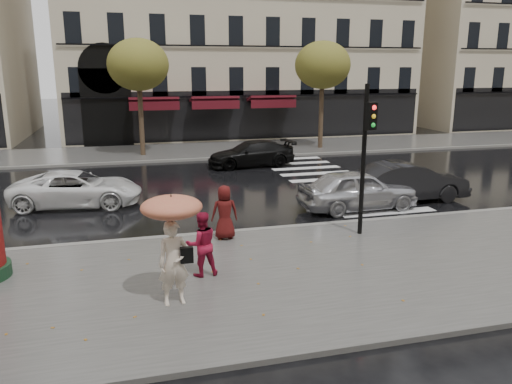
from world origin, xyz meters
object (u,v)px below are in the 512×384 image
object	(u,v)px
woman_umbrella	(173,232)
woman_red	(202,244)
car_silver	(358,190)
car_white	(77,189)
traffic_light	(366,146)
car_black	(251,154)
man_burgundy	(225,212)
car_darkgrey	(408,182)

from	to	relation	value
woman_umbrella	woman_red	world-z (taller)	woman_umbrella
car_silver	car_white	world-z (taller)	car_silver
car_silver	traffic_light	bearing A→B (deg)	154.00
woman_red	car_black	distance (m)	14.54
woman_umbrella	car_black	world-z (taller)	woman_umbrella
traffic_light	car_black	distance (m)	12.13
traffic_light	man_burgundy	bearing A→B (deg)	170.45
car_darkgrey	car_black	size ratio (longest dim) A/B	1.01
car_white	man_burgundy	bearing A→B (deg)	-132.81
car_silver	car_black	bearing A→B (deg)	8.45
man_burgundy	woman_umbrella	bearing A→B (deg)	66.36
traffic_light	car_silver	bearing A→B (deg)	66.42
woman_umbrella	car_darkgrey	world-z (taller)	woman_umbrella
man_burgundy	car_silver	bearing A→B (deg)	-155.23
traffic_light	car_silver	xyz separation A→B (m)	(1.28, 2.94, -2.08)
man_burgundy	car_white	xyz separation A→B (m)	(-4.53, 5.34, -0.27)
car_darkgrey	car_white	size ratio (longest dim) A/B	0.98
car_silver	car_white	bearing A→B (deg)	70.27
car_white	traffic_light	bearing A→B (deg)	-118.13
woman_umbrella	man_burgundy	distance (m)	4.35
woman_red	car_white	bearing A→B (deg)	-72.23
woman_red	car_darkgrey	world-z (taller)	woman_red
woman_red	car_darkgrey	size ratio (longest dim) A/B	0.35
woman_umbrella	car_silver	xyz separation A→B (m)	(7.20, 6.11, -0.99)
car_darkgrey	car_white	world-z (taller)	car_darkgrey
woman_red	car_white	xyz separation A→B (m)	(-3.47, 7.85, -0.26)
traffic_light	car_silver	distance (m)	3.83
car_silver	car_darkgrey	xyz separation A→B (m)	(2.42, 0.65, 0.02)
woman_red	man_burgundy	distance (m)	2.73
woman_umbrella	man_burgundy	xyz separation A→B (m)	(1.84, 3.86, -0.81)
car_darkgrey	car_white	xyz separation A→B (m)	(-12.31, 2.43, -0.10)
car_silver	car_black	world-z (taller)	car_silver
woman_red	man_burgundy	xyz separation A→B (m)	(1.06, 2.51, 0.00)
traffic_light	car_black	size ratio (longest dim) A/B	0.98
man_burgundy	car_white	distance (m)	7.01
car_silver	car_black	xyz separation A→B (m)	(-1.73, 8.99, -0.08)
woman_umbrella	car_silver	distance (m)	9.50
traffic_light	car_white	bearing A→B (deg)	145.01
traffic_light	woman_umbrella	bearing A→B (deg)	-151.81
car_white	car_black	world-z (taller)	car_black
traffic_light	woman_red	bearing A→B (deg)	-160.41
man_burgundy	car_darkgrey	world-z (taller)	man_burgundy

